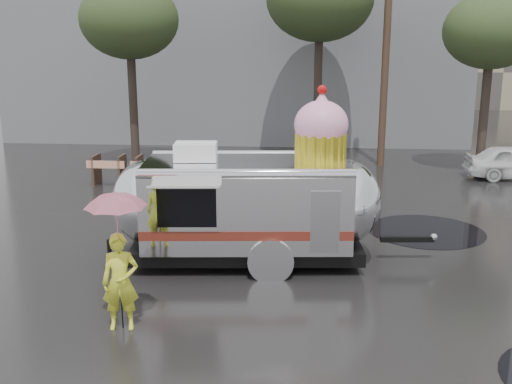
{
  "coord_description": "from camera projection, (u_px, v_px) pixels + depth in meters",
  "views": [
    {
      "loc": [
        -0.37,
        -9.38,
        4.66
      ],
      "look_at": [
        -1.45,
        3.03,
        1.56
      ],
      "focal_mm": 42.0,
      "sensor_mm": 36.0,
      "label": 1
    }
  ],
  "objects": [
    {
      "name": "tree_right",
      "position": [
        492.0,
        32.0,
        21.0
      ],
      "size": [
        3.36,
        3.36,
        6.42
      ],
      "color": "#382D26",
      "rests_on": "ground"
    },
    {
      "name": "grey_building",
      "position": [
        242.0,
        8.0,
        32.13
      ],
      "size": [
        22.0,
        12.0,
        13.0
      ],
      "primitive_type": "cube",
      "color": "slate",
      "rests_on": "ground"
    },
    {
      "name": "airstream_trailer",
      "position": [
        251.0,
        201.0,
        12.89
      ],
      "size": [
        7.24,
        3.16,
        3.91
      ],
      "rotation": [
        0.0,
        0.0,
        0.09
      ],
      "color": "silver",
      "rests_on": "ground"
    },
    {
      "name": "ground",
      "position": [
        325.0,
        326.0,
        10.16
      ],
      "size": [
        120.0,
        120.0,
        0.0
      ],
      "primitive_type": "plane",
      "color": "black",
      "rests_on": "ground"
    },
    {
      "name": "utility_pole",
      "position": [
        386.0,
        45.0,
        22.37
      ],
      "size": [
        1.6,
        0.28,
        9.0
      ],
      "color": "#473323",
      "rests_on": "ground"
    },
    {
      "name": "person_left",
      "position": [
        120.0,
        282.0,
        9.9
      ],
      "size": [
        0.66,
        0.5,
        1.66
      ],
      "primitive_type": "imported",
      "rotation": [
        0.0,
        0.0,
        0.18
      ],
      "color": "yellow",
      "rests_on": "ground"
    },
    {
      "name": "umbrella_pink",
      "position": [
        117.0,
        216.0,
        9.62
      ],
      "size": [
        1.23,
        1.23,
        2.39
      ],
      "color": "pink",
      "rests_on": "ground"
    },
    {
      "name": "puddles",
      "position": [
        501.0,
        282.0,
        12.04
      ],
      "size": [
        5.81,
        9.72,
        0.01
      ],
      "color": "black",
      "rests_on": "ground"
    },
    {
      "name": "tree_left",
      "position": [
        129.0,
        20.0,
        21.99
      ],
      "size": [
        3.64,
        3.64,
        6.95
      ],
      "color": "#382D26",
      "rests_on": "ground"
    },
    {
      "name": "barricade_row",
      "position": [
        153.0,
        170.0,
        20.14
      ],
      "size": [
        4.3,
        0.8,
        1.0
      ],
      "color": "#473323",
      "rests_on": "ground"
    }
  ]
}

